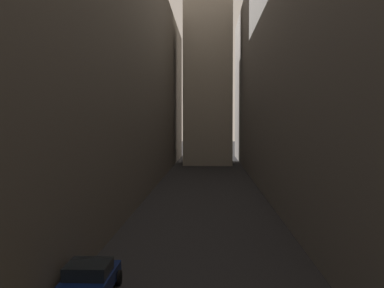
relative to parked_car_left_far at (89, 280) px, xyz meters
name	(u,v)px	position (x,y,z in m)	size (l,w,h in m)	color
ground_plane	(206,201)	(4.40, 22.83, -0.72)	(264.00, 264.00, 0.00)	#232326
building_block_left	(63,66)	(-8.75, 24.83, 11.38)	(15.29, 108.00, 24.19)	#60594F
building_block_right	(349,56)	(17.26, 24.83, 12.23)	(14.72, 108.00, 25.89)	slate
parked_car_left_far	(89,280)	(0.00, 0.00, 0.00)	(2.02, 4.23, 1.40)	navy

